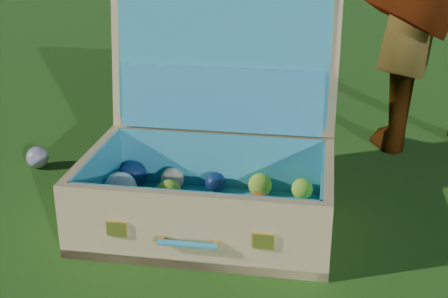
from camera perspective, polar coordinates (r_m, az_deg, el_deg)
ground at (r=1.70m, az=-1.03°, el=-7.24°), size 60.00×60.00×0.00m
stray_ball at (r=2.15m, az=-16.70°, el=-0.73°), size 0.07×0.07×0.07m
suitcase at (r=1.71m, az=-1.08°, el=-0.48°), size 0.81×0.74×0.63m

